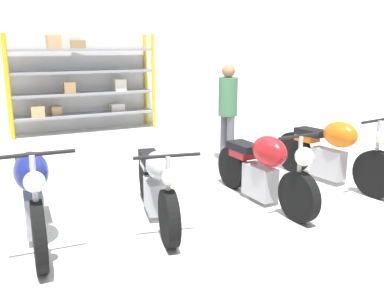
# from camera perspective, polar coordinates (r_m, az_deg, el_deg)

# --- Properties ---
(ground_plane) EXTENTS (30.00, 30.00, 0.00)m
(ground_plane) POSITION_cam_1_polar(r_m,az_deg,el_deg) (5.60, 1.79, -7.84)
(ground_plane) COLOR silver
(back_wall) EXTENTS (30.00, 0.08, 3.60)m
(back_wall) POSITION_cam_1_polar(r_m,az_deg,el_deg) (10.65, -12.77, 11.78)
(back_wall) COLOR white
(back_wall) RESTS_ON ground_plane
(shelving_rack) EXTENTS (3.30, 0.63, 2.22)m
(shelving_rack) POSITION_cam_1_polar(r_m,az_deg,el_deg) (10.24, -14.43, 7.89)
(shelving_rack) COLOR gold
(shelving_rack) RESTS_ON ground_plane
(motorcycle_blue) EXTENTS (0.74, 2.03, 1.10)m
(motorcycle_blue) POSITION_cam_1_polar(r_m,az_deg,el_deg) (4.71, -20.47, -6.17)
(motorcycle_blue) COLOR black
(motorcycle_blue) RESTS_ON ground_plane
(motorcycle_silver) EXTENTS (0.71, 2.04, 0.95)m
(motorcycle_silver) POSITION_cam_1_polar(r_m,az_deg,el_deg) (5.01, -4.84, -5.36)
(motorcycle_silver) COLOR black
(motorcycle_silver) RESTS_ON ground_plane
(motorcycle_red) EXTENTS (0.58, 1.97, 1.02)m
(motorcycle_red) POSITION_cam_1_polar(r_m,az_deg,el_deg) (5.52, 9.54, -3.18)
(motorcycle_red) COLOR black
(motorcycle_red) RESTS_ON ground_plane
(motorcycle_orange) EXTENTS (0.66, 2.08, 1.06)m
(motorcycle_orange) POSITION_cam_1_polar(r_m,az_deg,el_deg) (6.54, 18.26, -0.93)
(motorcycle_orange) COLOR black
(motorcycle_orange) RESTS_ON ground_plane
(person_near_rack) EXTENTS (0.37, 0.37, 1.68)m
(person_near_rack) POSITION_cam_1_polar(r_m,az_deg,el_deg) (7.32, 4.80, 5.16)
(person_near_rack) COLOR #595960
(person_near_rack) RESTS_ON ground_plane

